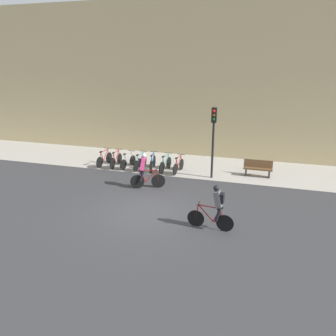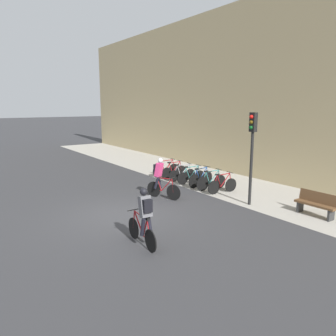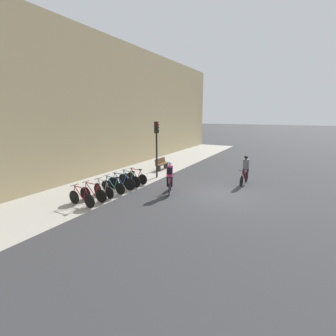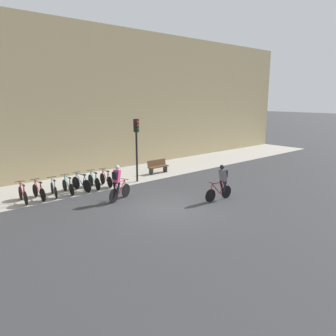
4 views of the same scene
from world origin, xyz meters
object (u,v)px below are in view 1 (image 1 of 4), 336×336
object	(u,v)px
parked_bike_5	(165,164)
traffic_light_pole	(213,130)
parked_bike_3	(140,162)
parked_bike_6	(178,166)
cyclist_pink	(144,170)
cyclist_grey	(216,206)
parked_bike_1	(116,160)
parked_bike_2	(128,161)
bench	(258,168)
parked_bike_4	(153,163)
parked_bike_0	(104,159)

from	to	relation	value
parked_bike_5	traffic_light_pole	xyz separation A→B (m)	(2.71, -0.36, 2.19)
parked_bike_3	parked_bike_6	world-z (taller)	parked_bike_6
cyclist_pink	cyclist_grey	xyz separation A→B (m)	(3.98, -3.20, -0.00)
cyclist_grey	parked_bike_3	distance (m)	8.02
cyclist_pink	cyclist_grey	size ratio (longest dim) A/B	1.01
parked_bike_5	parked_bike_1	bearing A→B (deg)	-179.99
parked_bike_2	bench	xyz separation A→B (m)	(7.37, 0.56, 0.08)
parked_bike_4	traffic_light_pole	world-z (taller)	traffic_light_pole
cyclist_grey	parked_bike_2	distance (m)	8.55
cyclist_pink	traffic_light_pole	distance (m)	4.16
cyclist_pink	parked_bike_0	world-z (taller)	cyclist_pink
cyclist_pink	cyclist_grey	distance (m)	5.11
parked_bike_1	parked_bike_6	bearing A→B (deg)	-0.00
parked_bike_1	traffic_light_pole	world-z (taller)	traffic_light_pole
traffic_light_pole	cyclist_pink	bearing A→B (deg)	-140.13
parked_bike_0	parked_bike_6	distance (m)	4.59
parked_bike_6	parked_bike_2	bearing A→B (deg)	-180.00
parked_bike_5	parked_bike_6	bearing A→B (deg)	-0.03
cyclist_pink	parked_bike_0	distance (m)	4.60
parked_bike_6	bench	xyz separation A→B (m)	(4.30, 0.56, 0.07)
cyclist_grey	parked_bike_5	xyz separation A→B (m)	(-3.75, 6.02, -0.54)
cyclist_grey	parked_bike_6	distance (m)	6.74
parked_bike_1	parked_bike_3	distance (m)	1.53
bench	parked_bike_5	bearing A→B (deg)	-173.65
parked_bike_2	parked_bike_6	world-z (taller)	parked_bike_6
parked_bike_3	cyclist_grey	bearing A→B (deg)	-48.72
parked_bike_3	parked_bike_5	size ratio (longest dim) A/B	1.00
parked_bike_1	bench	xyz separation A→B (m)	(8.13, 0.56, 0.07)
parked_bike_5	cyclist_grey	bearing A→B (deg)	-58.07
parked_bike_4	bench	xyz separation A→B (m)	(5.83, 0.56, 0.05)
parked_bike_5	parked_bike_6	distance (m)	0.77
parked_bike_6	bench	distance (m)	4.34
parked_bike_2	parked_bike_5	bearing A→B (deg)	0.01
parked_bike_1	cyclist_grey	bearing A→B (deg)	-41.45
parked_bike_4	parked_bike_1	bearing A→B (deg)	-179.99
parked_bike_6	traffic_light_pole	world-z (taller)	traffic_light_pole
parked_bike_1	traffic_light_pole	size ratio (longest dim) A/B	0.45
parked_bike_5	bench	size ratio (longest dim) A/B	1.12
cyclist_grey	parked_bike_0	world-z (taller)	cyclist_grey
cyclist_pink	parked_bike_1	bearing A→B (deg)	135.22
parked_bike_3	traffic_light_pole	distance (m)	4.79
parked_bike_3	parked_bike_6	xyz separation A→B (m)	(2.30, 0.00, 0.00)
parked_bike_1	parked_bike_2	bearing A→B (deg)	-0.01
parked_bike_2	parked_bike_5	size ratio (longest dim) A/B	0.92
cyclist_grey	parked_bike_3	xyz separation A→B (m)	(-5.28, 6.02, -0.55)
parked_bike_4	parked_bike_5	distance (m)	0.76
parked_bike_0	parked_bike_1	bearing A→B (deg)	0.03
cyclist_grey	bench	xyz separation A→B (m)	(1.32, 6.58, -0.48)
parked_bike_1	parked_bike_4	world-z (taller)	parked_bike_4
cyclist_pink	parked_bike_6	distance (m)	3.03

